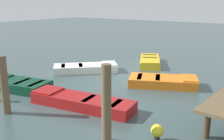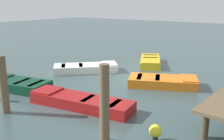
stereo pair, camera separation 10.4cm
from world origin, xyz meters
name	(u,v)px [view 1 (the left image)]	position (x,y,z in m)	size (l,w,h in m)	color
ground_plane	(112,77)	(0.00, 0.00, 0.00)	(80.00, 80.00, 0.00)	#384C4C
rowboat_white	(86,68)	(0.04, -1.75, 0.22)	(3.32, 3.33, 0.46)	silver
rowboat_orange	(163,81)	(-0.09, 2.84, 0.22)	(2.57, 3.35, 0.46)	orange
rowboat_dark_green	(18,85)	(4.12, -2.13, 0.22)	(1.88, 2.98, 0.46)	#0C3823
rowboat_red	(81,101)	(4.04, 1.52, 0.22)	(1.67, 4.08, 0.46)	maroon
rowboat_yellow	(150,61)	(-3.59, 0.29, 0.22)	(3.38, 2.54, 0.46)	gold
mooring_piling_mid_right	(4,85)	(5.96, -0.20, 1.01)	(0.27, 0.27, 2.03)	brown
mooring_piling_far_left	(106,104)	(5.50, 3.78, 1.10)	(0.27, 0.27, 2.20)	brown
marker_buoy	(157,131)	(4.65, 4.90, 0.29)	(0.36, 0.36, 0.48)	#262626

